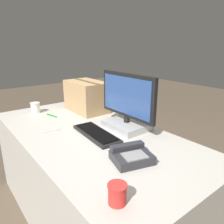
% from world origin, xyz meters
% --- Properties ---
extents(ground_plane, '(12.00, 12.00, 0.00)m').
position_xyz_m(ground_plane, '(0.00, 0.00, 0.00)').
color(ground_plane, brown).
extents(office_desk, '(1.80, 0.90, 0.74)m').
position_xyz_m(office_desk, '(0.00, 0.00, 0.37)').
color(office_desk, beige).
rests_on(office_desk, ground_plane).
extents(monitor, '(0.54, 0.26, 0.41)m').
position_xyz_m(monitor, '(0.11, 0.27, 0.90)').
color(monitor, '#B7B7B7').
rests_on(monitor, office_desk).
extents(keyboard, '(0.44, 0.18, 0.03)m').
position_xyz_m(keyboard, '(0.08, 0.01, 0.75)').
color(keyboard, black).
rests_on(keyboard, office_desk).
extents(desk_phone, '(0.22, 0.25, 0.08)m').
position_xyz_m(desk_phone, '(0.48, -0.03, 0.77)').
color(desk_phone, '#2D2D33').
rests_on(desk_phone, office_desk).
extents(paper_cup_left, '(0.09, 0.09, 0.10)m').
position_xyz_m(paper_cup_left, '(-0.70, -0.14, 0.79)').
color(paper_cup_left, white).
rests_on(paper_cup_left, office_desk).
extents(paper_cup_right, '(0.08, 0.08, 0.09)m').
position_xyz_m(paper_cup_right, '(0.69, -0.30, 0.78)').
color(paper_cup_right, red).
rests_on(paper_cup_right, office_desk).
extents(spoon, '(0.03, 0.15, 0.00)m').
position_xyz_m(spoon, '(-0.18, -0.19, 0.74)').
color(spoon, silver).
rests_on(spoon, office_desk).
extents(cardboard_box, '(0.42, 0.26, 0.28)m').
position_xyz_m(cardboard_box, '(-0.46, 0.26, 0.88)').
color(cardboard_box, tan).
rests_on(cardboard_box, office_desk).
extents(pen_marker, '(0.13, 0.04, 0.01)m').
position_xyz_m(pen_marker, '(-0.51, -0.07, 0.74)').
color(pen_marker, '#198C33').
rests_on(pen_marker, office_desk).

